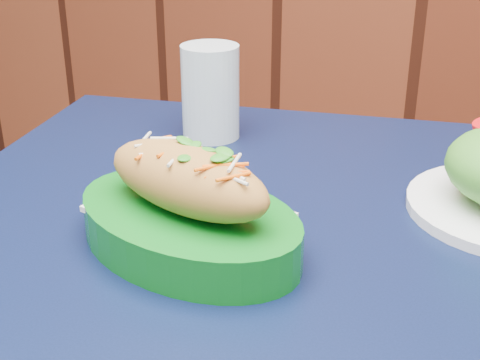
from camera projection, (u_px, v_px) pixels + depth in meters
The scene contains 3 objects.
cafe_table at pixel (273, 306), 0.72m from camera, with size 0.98×0.98×0.75m.
banh_mi_basket at pixel (188, 208), 0.65m from camera, with size 0.27×0.20×0.12m.
water_glass at pixel (210, 92), 0.92m from camera, with size 0.08×0.08×0.13m, color silver.
Camera 1 is at (0.41, 1.28, 1.09)m, focal length 50.00 mm.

